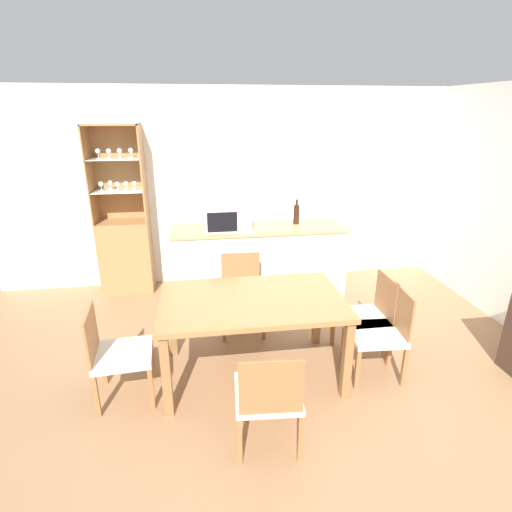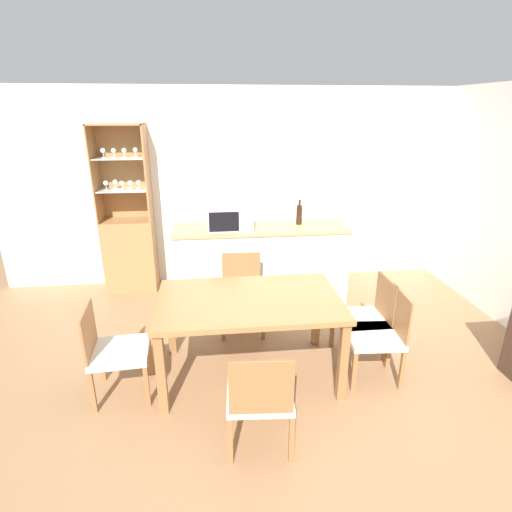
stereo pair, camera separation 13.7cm
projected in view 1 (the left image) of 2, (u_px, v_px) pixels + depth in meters
ground_plane at (298, 397)px, 3.35m from camera, size 18.00×18.00×0.00m
wall_back at (254, 188)px, 5.35m from camera, size 6.80×0.06×2.55m
kitchen_counter at (259, 263)px, 4.95m from camera, size 2.09×0.62×0.94m
display_cabinet at (125, 244)px, 5.14m from camera, size 0.64×0.39×2.11m
dining_table at (252, 308)px, 3.42m from camera, size 1.56×0.96×0.75m
dining_chair_head_near at (268, 396)px, 2.75m from camera, size 0.48×0.48×0.81m
dining_chair_side_right_near at (380, 332)px, 3.53m from camera, size 0.48×0.48×0.81m
dining_chair_side_left_near at (117, 353)px, 3.22m from camera, size 0.48×0.48×0.81m
dining_chair_head_far at (242, 293)px, 4.27m from camera, size 0.47×0.47×0.81m
dining_chair_side_right_far at (367, 316)px, 3.80m from camera, size 0.46×0.46×0.81m
microwave at (228, 218)px, 4.66m from camera, size 0.53×0.36×0.27m
wine_bottle at (296, 214)px, 4.88m from camera, size 0.07×0.07×0.30m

